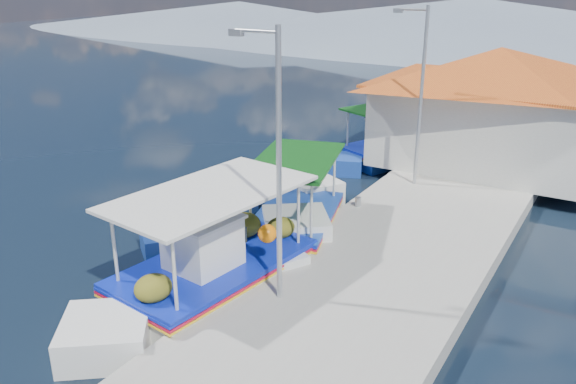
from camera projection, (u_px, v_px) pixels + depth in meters
The scene contains 10 objects.
ground at pixel (75, 300), 14.12m from camera, with size 160.00×160.00×0.00m, color black.
quay at pixel (397, 252), 16.00m from camera, with size 5.00×44.00×0.50m, color #999890.
bollards at pixel (317, 232), 16.27m from camera, with size 0.20×17.20×0.30m.
main_caique at pixel (217, 269), 14.42m from camera, with size 3.31×8.87×2.95m.
caique_green_canopy at pixel (298, 223), 17.47m from camera, with size 3.49×7.02×2.73m.
caique_blue_hull at pixel (210, 215), 18.36m from camera, with size 2.37×6.34×1.14m.
caique_far at pixel (390, 149), 24.61m from camera, with size 3.99×6.74×2.57m.
harbor_building at pixel (495, 104), 22.20m from camera, with size 10.49×10.49×4.40m.
lamp_post_near at pixel (275, 155), 12.20m from camera, with size 1.21×0.14×6.00m.
lamp_post_far at pixel (419, 88), 19.43m from camera, with size 1.21×0.14×6.00m.
Camera 1 is at (10.78, -7.88, 7.40)m, focal length 36.40 mm.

